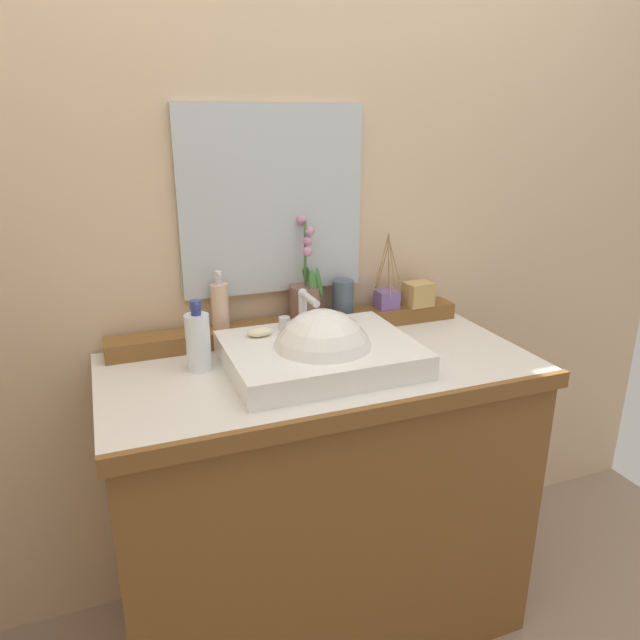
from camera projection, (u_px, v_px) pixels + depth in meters
floor at (320, 627)px, 1.90m from camera, size 3.06×3.75×0.10m
wall_back at (273, 160)px, 1.78m from camera, size 3.06×0.20×2.77m
vanity_cabinet at (320, 499)px, 1.74m from camera, size 1.16×0.59×0.88m
back_ledge at (293, 327)px, 1.79m from camera, size 1.09×0.09×0.05m
sink_basin at (322, 357)px, 1.56m from camera, size 0.49×0.39×0.29m
soap_bar at (260, 332)px, 1.60m from camera, size 0.07×0.04×0.02m
potted_plant at (306, 294)px, 1.78m from camera, size 0.10×0.10×0.31m
soap_dispenser at (220, 304)px, 1.69m from camera, size 0.05×0.05×0.17m
tumbler_cup at (343, 297)px, 1.82m from camera, size 0.07×0.07×0.10m
reed_diffuser at (386, 298)px, 1.87m from camera, size 0.12×0.10×0.24m
trinket_box at (418, 294)px, 1.90m from camera, size 0.09×0.08×0.08m
lotion_bottle at (198, 341)px, 1.53m from camera, size 0.06×0.07×0.19m
mirror at (273, 201)px, 1.70m from camera, size 0.55×0.02×0.54m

